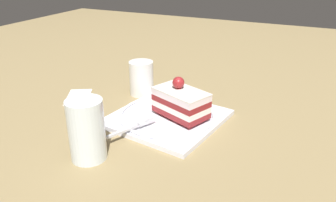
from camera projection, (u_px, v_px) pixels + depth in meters
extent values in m
plane|color=olive|center=(170.00, 117.00, 0.76)|extent=(2.40, 2.40, 0.00)
cube|color=white|center=(168.00, 118.00, 0.74)|extent=(0.25, 0.25, 0.01)
torus|color=white|center=(168.00, 115.00, 0.74)|extent=(0.24, 0.24, 0.01)
cube|color=maroon|center=(181.00, 111.00, 0.73)|extent=(0.13, 0.11, 0.01)
cube|color=white|center=(181.00, 106.00, 0.73)|extent=(0.13, 0.11, 0.01)
cube|color=maroon|center=(181.00, 100.00, 0.72)|extent=(0.13, 0.11, 0.01)
cube|color=white|center=(181.00, 95.00, 0.72)|extent=(0.13, 0.11, 0.01)
cube|color=white|center=(181.00, 91.00, 0.71)|extent=(0.14, 0.11, 0.00)
sphere|color=maroon|center=(177.00, 83.00, 0.72)|extent=(0.03, 0.03, 0.03)
cube|color=silver|center=(123.00, 131.00, 0.66)|extent=(0.04, 0.07, 0.00)
cube|color=silver|center=(141.00, 124.00, 0.69)|extent=(0.02, 0.02, 0.00)
cube|color=silver|center=(151.00, 122.00, 0.70)|extent=(0.01, 0.02, 0.00)
cube|color=silver|center=(150.00, 121.00, 0.70)|extent=(0.01, 0.02, 0.00)
cube|color=silver|center=(149.00, 121.00, 0.70)|extent=(0.01, 0.02, 0.00)
cube|color=silver|center=(148.00, 120.00, 0.70)|extent=(0.01, 0.02, 0.00)
cylinder|color=silver|center=(87.00, 130.00, 0.59)|extent=(0.06, 0.06, 0.11)
cylinder|color=#B7232D|center=(88.00, 144.00, 0.60)|extent=(0.06, 0.06, 0.05)
cylinder|color=white|center=(141.00, 78.00, 0.87)|extent=(0.06, 0.06, 0.09)
cylinder|color=#B7232D|center=(142.00, 80.00, 0.87)|extent=(0.05, 0.05, 0.07)
cube|color=white|center=(78.00, 97.00, 0.86)|extent=(0.10, 0.12, 0.00)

